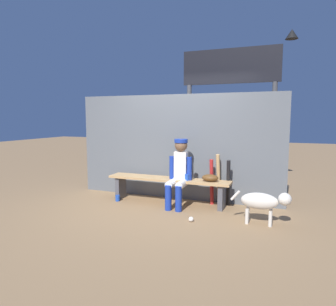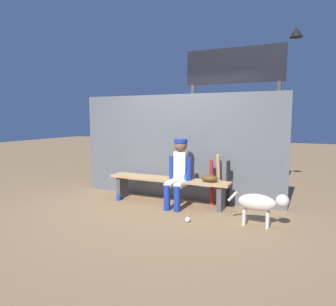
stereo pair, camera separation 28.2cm
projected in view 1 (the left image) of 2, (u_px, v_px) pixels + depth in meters
The scene contains 13 objects.
ground_plane at pixel (168, 203), 5.46m from camera, with size 30.00×30.00×0.00m, color olive.
chainlink_fence at pixel (175, 147), 5.70m from camera, with size 3.97×0.03×1.96m, color #595E63.
dugout_bench at pixel (168, 184), 5.42m from camera, with size 2.23×0.36×0.46m.
player_seated at pixel (179, 170), 5.19m from camera, with size 0.41×0.55×1.16m.
baseball_glove at pixel (210, 178), 5.12m from camera, with size 0.28×0.20×0.12m, color #593819.
bat_aluminum_red at pixel (212, 182), 5.33m from camera, with size 0.06×0.06×0.81m, color #B22323.
bat_wood_tan at pixel (218, 179), 5.35m from camera, with size 0.06×0.06×0.90m, color tan.
bat_aluminum_black at pixel (228, 183), 5.22m from camera, with size 0.06×0.06×0.82m, color black.
baseball at pixel (191, 219), 4.48m from camera, with size 0.07×0.07×0.07m, color white.
cup_on_ground at pixel (118, 198), 5.59m from camera, with size 0.08×0.08×0.11m, color #1E47AD.
cup_on_bench at pixel (187, 177), 5.21m from camera, with size 0.08×0.08×0.11m, color #1E47AD.
scoreboard at pixel (233, 83), 6.34m from camera, with size 2.30×0.27×3.20m.
dog at pixel (263, 202), 4.34m from camera, with size 0.84×0.20×0.49m.
Camera 1 is at (1.93, -4.95, 1.53)m, focal length 32.50 mm.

